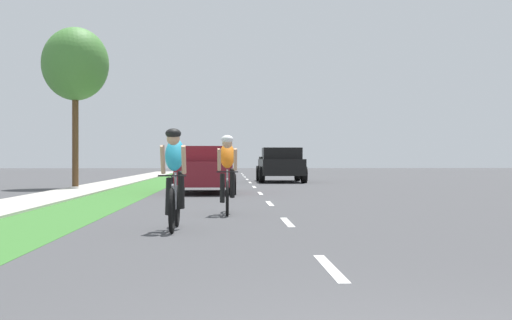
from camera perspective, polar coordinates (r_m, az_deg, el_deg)
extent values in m
plane|color=#424244|center=(23.43, 0.22, -2.63)|extent=(120.00, 120.00, 0.00)
cube|color=#38722D|center=(23.64, -10.32, -2.60)|extent=(1.85, 70.00, 0.01)
cube|color=#B2ADA3|center=(23.95, -14.60, -2.56)|extent=(1.76, 70.00, 0.10)
cube|color=white|center=(7.18, 6.11, -8.78)|extent=(0.12, 1.80, 0.01)
cube|color=white|center=(12.20, 2.59, -5.11)|extent=(0.12, 1.80, 0.01)
cube|color=white|center=(17.27, 1.14, -3.59)|extent=(0.12, 1.80, 0.01)
cube|color=white|center=(22.34, 0.35, -2.75)|extent=(0.12, 1.80, 0.01)
cube|color=white|center=(27.42, -0.15, -2.22)|extent=(0.12, 1.80, 0.01)
cube|color=white|center=(32.51, -0.49, -1.86)|extent=(0.12, 1.80, 0.01)
cube|color=white|center=(37.59, -0.74, -1.60)|extent=(0.12, 1.80, 0.01)
cube|color=white|center=(42.68, -0.93, -1.40)|extent=(0.12, 1.80, 0.01)
cube|color=white|center=(47.77, -1.08, -1.24)|extent=(0.12, 1.80, 0.01)
cube|color=white|center=(52.86, -1.20, -1.11)|extent=(0.12, 1.80, 0.01)
torus|color=black|center=(11.48, -6.51, -3.76)|extent=(0.06, 0.68, 0.68)
torus|color=black|center=(10.44, -6.93, -4.15)|extent=(0.06, 0.68, 0.68)
cylinder|color=#A5A8AD|center=(10.85, -6.75, -3.03)|extent=(0.04, 0.59, 0.43)
cylinder|color=#A5A8AD|center=(11.12, -6.64, -2.44)|extent=(0.04, 0.04, 0.55)
cylinder|color=#A5A8AD|center=(10.89, -6.73, -1.28)|extent=(0.03, 0.55, 0.03)
cylinder|color=black|center=(10.44, -6.92, -1.29)|extent=(0.42, 0.02, 0.02)
ellipsoid|color=#26A5CC|center=(10.95, -6.70, 0.45)|extent=(0.30, 0.54, 0.63)
sphere|color=tan|center=(10.68, -6.82, 1.75)|extent=(0.20, 0.20, 0.20)
ellipsoid|color=black|center=(10.68, -6.82, 2.18)|extent=(0.24, 0.28, 0.16)
cylinder|color=tan|center=(10.69, -7.67, 0.03)|extent=(0.07, 0.26, 0.45)
cylinder|color=tan|center=(10.66, -5.96, 0.03)|extent=(0.07, 0.26, 0.45)
cylinder|color=black|center=(11.06, -7.19, -2.98)|extent=(0.10, 0.30, 0.60)
cylinder|color=black|center=(10.99, -6.17, -2.47)|extent=(0.10, 0.25, 0.61)
torus|color=black|center=(14.49, -2.37, -2.96)|extent=(0.06, 0.68, 0.68)
torus|color=black|center=(13.46, -2.38, -3.20)|extent=(0.06, 0.68, 0.68)
cylinder|color=#A5A8AD|center=(13.87, -2.38, -2.35)|extent=(0.04, 0.59, 0.43)
cylinder|color=#A5A8AD|center=(14.14, -2.37, -1.90)|extent=(0.04, 0.04, 0.55)
cylinder|color=#A5A8AD|center=(13.91, -2.38, -0.99)|extent=(0.03, 0.55, 0.03)
cylinder|color=black|center=(13.46, -2.38, -0.98)|extent=(0.42, 0.02, 0.02)
ellipsoid|color=orange|center=(13.97, -2.37, 0.37)|extent=(0.30, 0.54, 0.63)
sphere|color=tan|center=(13.70, -2.38, 1.38)|extent=(0.20, 0.20, 0.20)
ellipsoid|color=white|center=(13.70, -2.38, 1.72)|extent=(0.24, 0.28, 0.16)
cylinder|color=tan|center=(13.70, -3.05, 0.04)|extent=(0.07, 0.26, 0.45)
cylinder|color=tan|center=(13.70, -1.71, 0.04)|extent=(0.07, 0.26, 0.45)
cylinder|color=black|center=(14.07, -2.78, -2.32)|extent=(0.10, 0.30, 0.60)
cylinder|color=black|center=(14.01, -1.97, -1.92)|extent=(0.10, 0.25, 0.61)
cube|color=maroon|center=(22.73, -4.18, -1.10)|extent=(1.76, 4.30, 0.76)
cube|color=maroon|center=(22.87, -4.17, 0.46)|extent=(1.55, 2.24, 0.52)
cube|color=#1E2833|center=(21.91, -4.25, 0.43)|extent=(1.44, 0.08, 0.44)
cylinder|color=black|center=(21.45, -6.65, -2.02)|extent=(0.22, 0.64, 0.64)
cylinder|color=black|center=(21.39, -1.94, -2.03)|extent=(0.22, 0.64, 0.64)
cylinder|color=black|center=(24.11, -6.17, -1.79)|extent=(0.22, 0.64, 0.64)
cylinder|color=black|center=(24.06, -1.98, -1.79)|extent=(0.22, 0.64, 0.64)
cube|color=black|center=(33.63, 2.02, -0.58)|extent=(1.96, 5.10, 0.76)
cube|color=black|center=(32.87, 2.13, 0.45)|extent=(1.80, 1.78, 0.64)
cube|color=#1E2833|center=(32.15, 2.22, 0.43)|extent=(1.67, 0.08, 0.52)
cube|color=black|center=(34.59, 0.41, -0.06)|extent=(0.08, 2.81, 0.40)
cube|color=black|center=(34.72, 3.38, -0.06)|extent=(0.08, 2.81, 0.40)
cube|color=black|center=(36.13, 1.72, -0.05)|extent=(1.80, 0.08, 0.40)
cylinder|color=black|center=(32.05, 0.48, -1.22)|extent=(0.26, 0.76, 0.76)
cylinder|color=black|center=(32.20, 3.97, -1.21)|extent=(0.26, 0.76, 0.76)
cylinder|color=black|center=(35.10, 0.24, -1.10)|extent=(0.26, 0.76, 0.76)
cylinder|color=black|center=(35.25, 3.43, -1.10)|extent=(0.26, 0.76, 0.76)
cylinder|color=brown|center=(27.38, -14.63, 1.67)|extent=(0.24, 0.24, 3.73)
ellipsoid|color=#478438|center=(27.61, -14.63, 7.65)|extent=(2.54, 2.54, 2.79)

